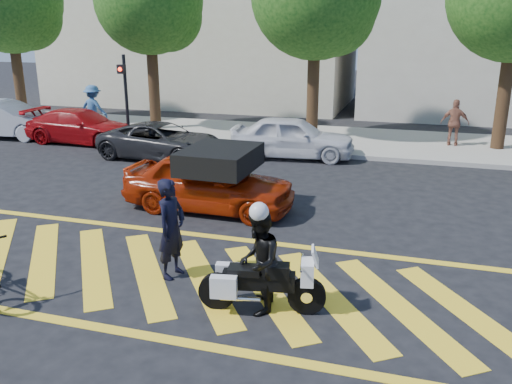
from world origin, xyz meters
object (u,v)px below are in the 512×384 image
(officer_bike, at_px, (171,229))
(red_convertible, at_px, (209,182))
(parked_mid_left, at_px, (162,141))
(officer_moto, at_px, (259,262))
(parked_left, at_px, (82,126))
(police_motorcycle, at_px, (260,283))
(parked_far_left, at_px, (5,119))
(parked_mid_right, at_px, (292,137))

(officer_bike, xyz_separation_m, red_convertible, (-0.70, 3.50, -0.20))
(red_convertible, distance_m, parked_mid_left, 5.45)
(officer_moto, height_order, parked_left, officer_moto)
(officer_bike, distance_m, officer_moto, 1.93)
(officer_bike, relative_size, police_motorcycle, 0.91)
(parked_far_left, bearing_deg, officer_bike, -133.76)
(police_motorcycle, relative_size, parked_left, 0.46)
(red_convertible, height_order, parked_mid_right, red_convertible)
(police_motorcycle, height_order, officer_moto, officer_moto)
(officer_bike, relative_size, red_convertible, 0.44)
(officer_bike, relative_size, parked_far_left, 0.41)
(officer_moto, distance_m, parked_left, 13.96)
(red_convertible, bearing_deg, police_motorcycle, -148.01)
(officer_bike, relative_size, parked_mid_left, 0.42)
(officer_bike, height_order, parked_mid_right, officer_bike)
(officer_moto, bearing_deg, parked_left, -145.57)
(parked_mid_left, bearing_deg, parked_far_left, 85.32)
(police_motorcycle, bearing_deg, officer_bike, 147.72)
(red_convertible, bearing_deg, parked_mid_right, -5.37)
(parked_left, distance_m, parked_mid_left, 4.22)
(police_motorcycle, height_order, parked_left, parked_left)
(red_convertible, bearing_deg, parked_mid_left, 39.29)
(officer_moto, xyz_separation_m, parked_mid_right, (-1.81, 9.93, -0.13))
(officer_moto, distance_m, red_convertible, 4.91)
(parked_left, bearing_deg, red_convertible, -127.13)
(parked_mid_right, bearing_deg, parked_left, 83.84)
(parked_far_left, xyz_separation_m, parked_mid_left, (7.38, -1.40, -0.12))
(officer_moto, bearing_deg, parked_mid_left, -155.88)
(officer_bike, xyz_separation_m, parked_mid_right, (-0.02, 9.20, -0.20))
(parked_left, bearing_deg, officer_moto, -134.58)
(officer_bike, xyz_separation_m, parked_mid_left, (-4.04, 7.80, -0.30))
(officer_moto, distance_m, parked_far_left, 16.52)
(officer_bike, xyz_separation_m, police_motorcycle, (1.81, -0.73, -0.41))
(parked_mid_left, bearing_deg, parked_mid_right, -64.74)
(parked_far_left, xyz_separation_m, parked_mid_right, (11.40, 0.00, -0.02))
(parked_mid_left, bearing_deg, red_convertible, -136.07)
(parked_far_left, bearing_deg, police_motorcycle, -131.81)
(officer_bike, height_order, parked_mid_left, officer_bike)
(police_motorcycle, distance_m, red_convertible, 4.92)
(parked_far_left, relative_size, parked_mid_right, 1.06)
(officer_moto, xyz_separation_m, parked_left, (-9.81, 9.93, -0.20))
(police_motorcycle, distance_m, parked_mid_right, 10.10)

